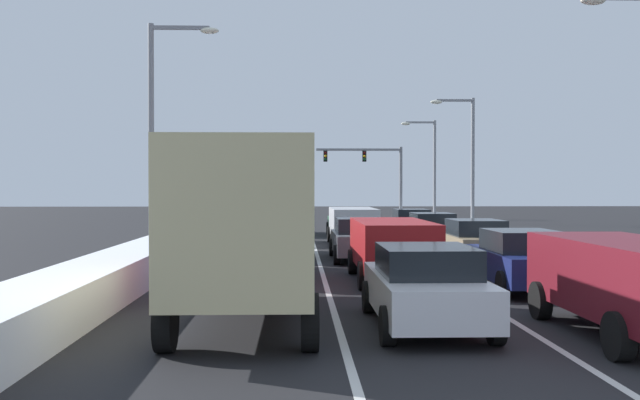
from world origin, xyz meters
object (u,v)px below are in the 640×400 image
box_truck_left_lane_nearest (248,223)px  suv_charcoal_left_lane_fifth (281,216)px  sedan_black_right_lane_fourth (432,230)px  suv_red_center_lane_second (392,245)px  street_lamp_right_far (430,161)px  suv_silver_center_lane_fourth (353,223)px  street_lamp_left_mid (160,118)px  sedan_white_center_lane_nearest (425,286)px  sedan_green_center_lane_fifth (346,221)px  sedan_tan_right_lane_third (475,241)px  street_lamp_right_mid (467,151)px  traffic_light_gantry (374,166)px  sedan_navy_right_lane_second (521,259)px  sedan_black_left_lane_fourth (272,227)px  suv_tan_left_lane_third (277,229)px  sedan_gray_center_lane_third (359,239)px  suv_navy_left_lane_second (264,241)px  sedan_charcoal_right_lane_fifth (411,224)px  suv_maroon_right_lane_nearest (629,278)px

box_truck_left_lane_nearest → suv_charcoal_left_lane_fifth: 26.37m
sedan_black_right_lane_fourth → suv_red_center_lane_second: size_ratio=0.92×
suv_red_center_lane_second → street_lamp_right_far: size_ratio=0.64×
suv_silver_center_lane_fourth → street_lamp_left_mid: street_lamp_left_mid is taller
sedan_white_center_lane_nearest → sedan_green_center_lane_fifth: size_ratio=1.00×
sedan_tan_right_lane_third → suv_red_center_lane_second: 5.61m
suv_red_center_lane_second → street_lamp_right_far: 35.01m
box_truck_left_lane_nearest → street_lamp_right_mid: bearing=68.9°
street_lamp_right_far → street_lamp_left_mid: street_lamp_left_mid is taller
sedan_tan_right_lane_third → street_lamp_right_far: street_lamp_right_far is taller
traffic_light_gantry → street_lamp_right_far: street_lamp_right_far is taller
sedan_navy_right_lane_second → street_lamp_left_mid: bearing=139.6°
suv_charcoal_left_lane_fifth → street_lamp_right_mid: (11.01, 2.29, 3.76)m
sedan_navy_right_lane_second → box_truck_left_lane_nearest: box_truck_left_lane_nearest is taller
suv_silver_center_lane_fourth → sedan_black_left_lane_fourth: size_ratio=1.09×
suv_charcoal_left_lane_fifth → suv_tan_left_lane_third: bearing=-89.4°
sedan_gray_center_lane_third → suv_navy_left_lane_second: size_ratio=0.92×
sedan_tan_right_lane_third → sedan_black_left_lane_fourth: size_ratio=1.00×
sedan_charcoal_right_lane_fifth → sedan_black_left_lane_fourth: 7.63m
sedan_white_center_lane_nearest → suv_red_center_lane_second: size_ratio=0.92×
sedan_charcoal_right_lane_fifth → traffic_light_gantry: (0.92, 25.86, 3.73)m
sedan_black_left_lane_fourth → suv_tan_left_lane_third: bearing=-86.1°
sedan_tan_right_lane_third → sedan_black_left_lane_fourth: 11.60m
street_lamp_right_far → suv_red_center_lane_second: bearing=-102.3°
sedan_green_center_lane_fifth → street_lamp_left_mid: (-7.82, -11.75, 4.44)m
suv_red_center_lane_second → suv_charcoal_left_lane_fifth: (-3.52, 20.40, 0.00)m
sedan_tan_right_lane_third → suv_red_center_lane_second: suv_red_center_lane_second is taller
suv_silver_center_lane_fourth → traffic_light_gantry: (4.21, 29.85, 3.48)m
suv_silver_center_lane_fourth → street_lamp_right_far: street_lamp_right_far is taller
box_truck_left_lane_nearest → suv_red_center_lane_second: bearing=59.3°
sedan_black_left_lane_fourth → sedan_gray_center_lane_third: bearing=-66.3°
suv_tan_left_lane_third → street_lamp_right_mid: street_lamp_right_mid is taller
sedan_white_center_lane_nearest → suv_red_center_lane_second: 6.53m
sedan_white_center_lane_nearest → street_lamp_left_mid: (-7.51, 14.04, 4.44)m
suv_navy_left_lane_second → suv_tan_left_lane_third: same height
suv_navy_left_lane_second → suv_tan_left_lane_third: (0.23, 5.96, 0.00)m
suv_navy_left_lane_second → sedan_navy_right_lane_second: bearing=-26.1°
box_truck_left_lane_nearest → street_lamp_right_far: 41.54m
traffic_light_gantry → suv_silver_center_lane_fourth: bearing=-98.0°
suv_navy_left_lane_second → street_lamp_right_mid: street_lamp_right_mid is taller
sedan_charcoal_right_lane_fifth → traffic_light_gantry: 26.14m
suv_maroon_right_lane_nearest → sedan_black_right_lane_fourth: bearing=89.7°
sedan_navy_right_lane_second → sedan_gray_center_lane_third: size_ratio=1.00×
suv_silver_center_lane_fourth → suv_charcoal_left_lane_fifth: size_ratio=1.00×
traffic_light_gantry → street_lamp_right_far: (3.28, -8.49, 0.15)m
sedan_charcoal_right_lane_fifth → street_lamp_right_far: street_lamp_right_far is taller
sedan_green_center_lane_fifth → suv_charcoal_left_lane_fifth: size_ratio=0.92×
sedan_tan_right_lane_third → sedan_white_center_lane_nearest: (-3.67, -10.97, 0.00)m
suv_navy_left_lane_second → sedan_black_left_lane_fourth: suv_navy_left_lane_second is taller
box_truck_left_lane_nearest → street_lamp_right_mid: (11.03, 28.64, 2.88)m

